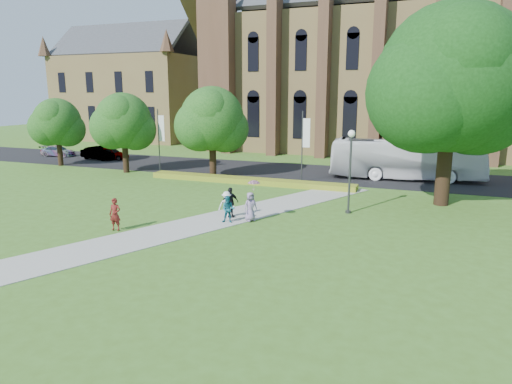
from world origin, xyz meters
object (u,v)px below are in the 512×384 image
at_px(streetlamp, 350,162).
at_px(car_0, 111,153).
at_px(large_tree, 452,78).
at_px(tour_coach, 406,159).
at_px(pedestrian_0, 115,214).
at_px(car_1, 99,153).
at_px(car_2, 58,151).

distance_m(streetlamp, car_0, 32.67).
xyz_separation_m(streetlamp, large_tree, (5.50, 4.50, 5.07)).
bearing_deg(streetlamp, tour_coach, 79.00).
bearing_deg(pedestrian_0, car_1, 121.67).
bearing_deg(tour_coach, streetlamp, 162.13).
height_order(car_2, pedestrian_0, pedestrian_0).
bearing_deg(car_1, pedestrian_0, -131.25).
bearing_deg(large_tree, pedestrian_0, -142.40).
xyz_separation_m(large_tree, car_2, (-42.61, 9.44, -7.74)).
height_order(tour_coach, pedestrian_0, tour_coach).
bearing_deg(tour_coach, car_0, 81.96).
bearing_deg(car_1, car_2, 92.76).
relative_size(large_tree, car_1, 2.96).
relative_size(large_tree, tour_coach, 1.02).
relative_size(tour_coach, car_1, 2.91).
xyz_separation_m(streetlamp, car_2, (-37.11, 13.94, -2.67)).
bearing_deg(streetlamp, car_1, 156.32).
bearing_deg(car_2, car_0, -97.13).
bearing_deg(car_0, car_1, 103.84).
xyz_separation_m(tour_coach, car_1, (-33.20, 0.12, -1.07)).
xyz_separation_m(tour_coach, car_2, (-39.70, 0.64, -1.20)).
distance_m(streetlamp, tour_coach, 13.63).
relative_size(car_2, pedestrian_0, 2.34).
relative_size(tour_coach, pedestrian_0, 7.22).
bearing_deg(pedestrian_0, tour_coach, 47.67).
relative_size(large_tree, pedestrian_0, 7.35).
bearing_deg(pedestrian_0, car_2, 129.29).
xyz_separation_m(streetlamp, pedestrian_0, (-11.30, -8.44, -2.36)).
distance_m(large_tree, car_1, 37.97).
relative_size(streetlamp, tour_coach, 0.40).
distance_m(tour_coach, car_0, 32.03).
distance_m(car_0, car_1, 1.31).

